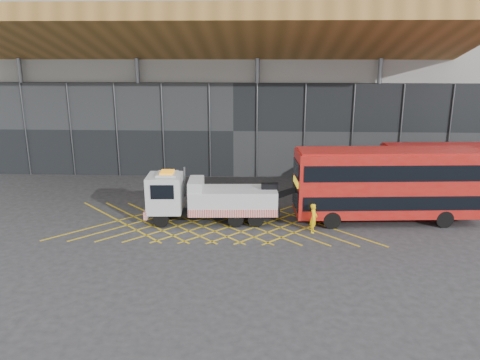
{
  "coord_description": "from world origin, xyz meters",
  "views": [
    {
      "loc": [
        4.3,
        -28.0,
        10.55
      ],
      "look_at": [
        3.0,
        1.5,
        2.4
      ],
      "focal_mm": 35.0,
      "sensor_mm": 36.0,
      "label": 1
    }
  ],
  "objects_px": {
    "bus_towed": "(387,182)",
    "bus_second": "(453,170)",
    "worker": "(314,218)",
    "recovery_truck": "(207,198)"
  },
  "relations": [
    {
      "from": "bus_second",
      "to": "worker",
      "type": "distance_m",
      "value": 12.72
    },
    {
      "from": "worker",
      "to": "bus_second",
      "type": "bearing_deg",
      "value": -38.18
    },
    {
      "from": "recovery_truck",
      "to": "bus_towed",
      "type": "height_order",
      "value": "bus_towed"
    },
    {
      "from": "recovery_truck",
      "to": "worker",
      "type": "relative_size",
      "value": 5.46
    },
    {
      "from": "bus_second",
      "to": "worker",
      "type": "bearing_deg",
      "value": -151.4
    },
    {
      "from": "recovery_truck",
      "to": "bus_towed",
      "type": "distance_m",
      "value": 11.38
    },
    {
      "from": "bus_second",
      "to": "worker",
      "type": "xyz_separation_m",
      "value": [
        -10.68,
        -6.75,
        -1.4
      ]
    },
    {
      "from": "recovery_truck",
      "to": "bus_second",
      "type": "height_order",
      "value": "bus_second"
    },
    {
      "from": "bus_second",
      "to": "worker",
      "type": "relative_size",
      "value": 5.77
    },
    {
      "from": "bus_towed",
      "to": "bus_second",
      "type": "height_order",
      "value": "bus_towed"
    }
  ]
}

